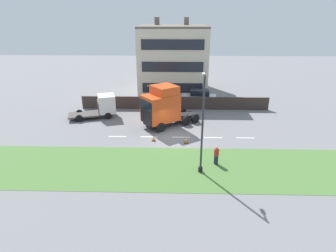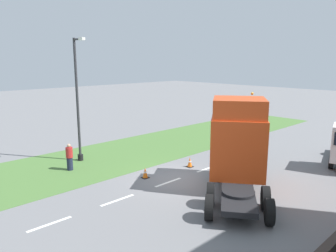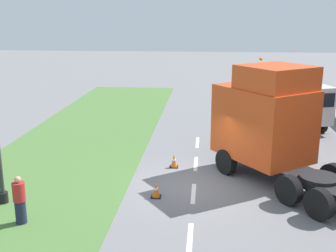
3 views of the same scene
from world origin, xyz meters
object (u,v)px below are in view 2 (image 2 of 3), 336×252
Objects in this scene: lorry_cab at (237,144)px; pedestrian at (70,157)px; traffic_cone_trailing at (190,162)px; traffic_cone_lead at (145,173)px; lamp_post at (78,106)px.

pedestrian is at bearing 173.54° from lorry_cab.
lorry_cab reaches higher than pedestrian.
traffic_cone_lead is at bearing -97.43° from traffic_cone_trailing.
traffic_cone_lead and traffic_cone_trailing have the same top height.
lorry_cab reaches higher than traffic_cone_lead.
lamp_post is (-9.36, -3.35, 1.21)m from lorry_cab.
lamp_post is 13.03× the size of traffic_cone_trailing.
pedestrian is 2.72× the size of traffic_cone_lead.
traffic_cone_trailing is (4.40, 5.45, -0.48)m from pedestrian.
lorry_cab is 11.21× the size of traffic_cone_lead.
pedestrian is at bearing -128.92° from traffic_cone_trailing.
pedestrian is at bearing -149.78° from traffic_cone_lead.
lamp_post is 6.16m from traffic_cone_lead.
lorry_cab is at bearing -10.95° from traffic_cone_trailing.
traffic_cone_trailing is (5.59, 4.08, -3.19)m from lamp_post.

